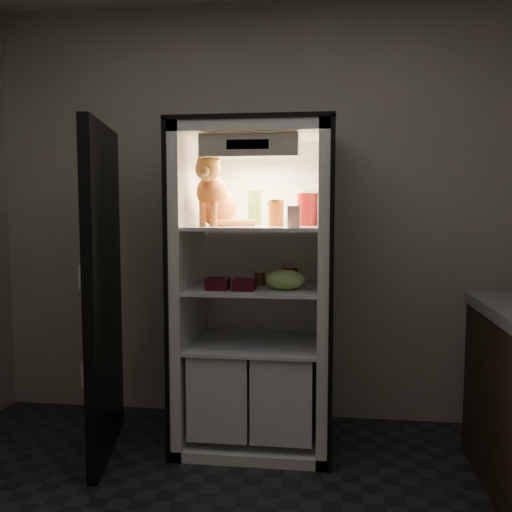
% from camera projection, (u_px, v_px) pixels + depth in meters
% --- Properties ---
extents(room_shell, '(3.60, 3.60, 3.60)m').
position_uv_depth(room_shell, '(204.00, 143.00, 1.93)').
color(room_shell, white).
rests_on(room_shell, floor).
extents(refrigerator, '(0.90, 0.72, 1.88)m').
position_uv_depth(refrigerator, '(256.00, 309.00, 3.37)').
color(refrigerator, white).
rests_on(refrigerator, floor).
extents(fridge_door, '(0.24, 0.86, 1.85)m').
position_uv_depth(fridge_door, '(103.00, 293.00, 3.20)').
color(fridge_door, black).
rests_on(fridge_door, floor).
extents(tabby_cat, '(0.35, 0.40, 0.42)m').
position_uv_depth(tabby_cat, '(215.00, 198.00, 3.23)').
color(tabby_cat, '#DD5D1C').
rests_on(tabby_cat, refrigerator).
extents(parmesan_shaker, '(0.08, 0.08, 0.20)m').
position_uv_depth(parmesan_shaker, '(254.00, 208.00, 3.34)').
color(parmesan_shaker, green).
rests_on(parmesan_shaker, refrigerator).
extents(mayo_tub, '(0.10, 0.10, 0.14)m').
position_uv_depth(mayo_tub, '(276.00, 213.00, 3.39)').
color(mayo_tub, white).
rests_on(mayo_tub, refrigerator).
extents(salsa_jar, '(0.08, 0.08, 0.15)m').
position_uv_depth(salsa_jar, '(276.00, 213.00, 3.20)').
color(salsa_jar, maroon).
rests_on(salsa_jar, refrigerator).
extents(pepper_jar, '(0.12, 0.12, 0.20)m').
position_uv_depth(pepper_jar, '(307.00, 208.00, 3.26)').
color(pepper_jar, maroon).
rests_on(pepper_jar, refrigerator).
extents(cream_carton, '(0.07, 0.07, 0.11)m').
position_uv_depth(cream_carton, '(294.00, 217.00, 3.02)').
color(cream_carton, silver).
rests_on(cream_carton, refrigerator).
extents(soda_can_a, '(0.07, 0.07, 0.12)m').
position_uv_depth(soda_can_a, '(289.00, 274.00, 3.36)').
color(soda_can_a, black).
rests_on(soda_can_a, refrigerator).
extents(soda_can_b, '(0.06, 0.06, 0.11)m').
position_uv_depth(soda_can_b, '(292.00, 277.00, 3.26)').
color(soda_can_b, black).
rests_on(soda_can_b, refrigerator).
extents(soda_can_c, '(0.07, 0.07, 0.13)m').
position_uv_depth(soda_can_c, '(290.00, 278.00, 3.18)').
color(soda_can_c, black).
rests_on(soda_can_c, refrigerator).
extents(condiment_jar, '(0.06, 0.06, 0.09)m').
position_uv_depth(condiment_jar, '(260.00, 278.00, 3.32)').
color(condiment_jar, brown).
rests_on(condiment_jar, refrigerator).
extents(grape_bag, '(0.22, 0.16, 0.11)m').
position_uv_depth(grape_bag, '(285.00, 280.00, 3.16)').
color(grape_bag, '#8CB554').
rests_on(grape_bag, refrigerator).
extents(berry_box_left, '(0.12, 0.12, 0.06)m').
position_uv_depth(berry_box_left, '(218.00, 284.00, 3.17)').
color(berry_box_left, '#470B1A').
rests_on(berry_box_left, refrigerator).
extents(berry_box_right, '(0.12, 0.12, 0.06)m').
position_uv_depth(berry_box_right, '(244.00, 285.00, 3.14)').
color(berry_box_right, '#470B1A').
rests_on(berry_box_right, refrigerator).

